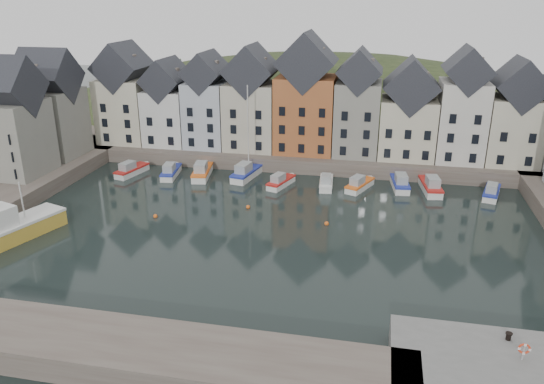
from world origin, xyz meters
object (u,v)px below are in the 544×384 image
(large_vessel, at_px, (4,230))
(life_ring_post, at_px, (524,349))
(boat_a, at_px, (131,170))
(mooring_bollard, at_px, (509,336))
(boat_d, at_px, (246,172))

(large_vessel, relative_size, life_ring_post, 9.75)
(boat_a, relative_size, mooring_bollard, 11.12)
(boat_a, distance_m, life_ring_post, 57.66)
(mooring_bollard, relative_size, life_ring_post, 0.43)
(large_vessel, xyz_separation_m, life_ring_post, (48.20, -12.06, 1.36))
(life_ring_post, bearing_deg, large_vessel, 165.96)
(large_vessel, distance_m, life_ring_post, 49.70)
(large_vessel, bearing_deg, life_ring_post, 3.89)
(boat_d, height_order, life_ring_post, boat_d)
(large_vessel, xyz_separation_m, mooring_bollard, (47.74, -9.91, 0.81))
(large_vessel, bearing_deg, boat_d, 70.24)
(boat_a, height_order, life_ring_post, life_ring_post)
(boat_d, bearing_deg, mooring_bollard, -41.12)
(life_ring_post, bearing_deg, mooring_bollard, 102.06)
(boat_d, xyz_separation_m, mooring_bollard, (28.06, -35.37, 1.45))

